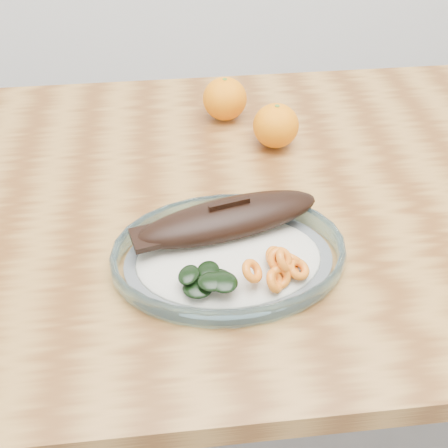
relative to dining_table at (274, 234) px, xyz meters
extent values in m
plane|color=slate|center=(0.00, 0.00, -0.65)|extent=(3.00, 3.00, 0.00)
cube|color=brown|center=(0.00, 0.00, 0.08)|extent=(1.20, 0.80, 0.04)
cylinder|color=brown|center=(-0.54, 0.34, -0.30)|extent=(0.06, 0.06, 0.71)
cylinder|color=brown|center=(0.54, 0.34, -0.30)|extent=(0.06, 0.06, 0.71)
ellipsoid|color=white|center=(-0.10, -0.16, 0.10)|extent=(0.58, 0.42, 0.01)
torus|color=#84B9CD|center=(-0.10, -0.16, 0.11)|extent=(0.57, 0.57, 0.03)
ellipsoid|color=white|center=(-0.10, -0.16, 0.12)|extent=(0.52, 0.36, 0.02)
ellipsoid|color=black|center=(-0.09, -0.10, 0.15)|extent=(0.28, 0.14, 0.05)
ellipsoid|color=black|center=(-0.09, -0.10, 0.14)|extent=(0.24, 0.12, 0.02)
cube|color=black|center=(-0.20, -0.13, 0.15)|extent=(0.06, 0.06, 0.01)
cube|color=black|center=(-0.09, -0.10, 0.17)|extent=(0.06, 0.02, 0.02)
torus|color=orange|center=(-0.03, -0.19, 0.14)|extent=(0.04, 0.05, 0.04)
torus|color=orange|center=(-0.03, -0.19, 0.14)|extent=(0.05, 0.04, 0.04)
torus|color=orange|center=(-0.01, -0.20, 0.14)|extent=(0.04, 0.04, 0.03)
torus|color=orange|center=(-0.02, -0.20, 0.14)|extent=(0.04, 0.05, 0.04)
torus|color=orange|center=(-0.02, -0.18, 0.14)|extent=(0.04, 0.04, 0.04)
torus|color=orange|center=(-0.05, -0.22, 0.14)|extent=(0.04, 0.05, 0.04)
torus|color=orange|center=(-0.04, -0.22, 0.14)|extent=(0.04, 0.04, 0.04)
torus|color=orange|center=(-0.04, -0.18, 0.14)|extent=(0.04, 0.05, 0.04)
torus|color=orange|center=(-0.04, -0.20, 0.15)|extent=(0.04, 0.03, 0.03)
torus|color=orange|center=(-0.07, -0.21, 0.15)|extent=(0.03, 0.04, 0.04)
torus|color=orange|center=(-0.03, -0.20, 0.15)|extent=(0.03, 0.04, 0.04)
ellipsoid|color=black|center=(-0.13, -0.19, 0.14)|extent=(0.04, 0.04, 0.01)
ellipsoid|color=black|center=(-0.14, -0.22, 0.14)|extent=(0.04, 0.04, 0.01)
ellipsoid|color=black|center=(-0.12, -0.21, 0.14)|extent=(0.04, 0.04, 0.01)
ellipsoid|color=black|center=(-0.16, -0.21, 0.15)|extent=(0.04, 0.04, 0.01)
ellipsoid|color=black|center=(-0.11, -0.22, 0.15)|extent=(0.05, 0.05, 0.01)
ellipsoid|color=black|center=(-0.13, -0.22, 0.15)|extent=(0.04, 0.03, 0.01)
sphere|color=#FF6C05|center=(-0.06, 0.23, 0.14)|extent=(0.08, 0.08, 0.08)
sphere|color=#FF6C05|center=(0.02, 0.13, 0.14)|extent=(0.08, 0.08, 0.08)
camera|label=1|loc=(-0.16, -0.70, 0.65)|focal=45.00mm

